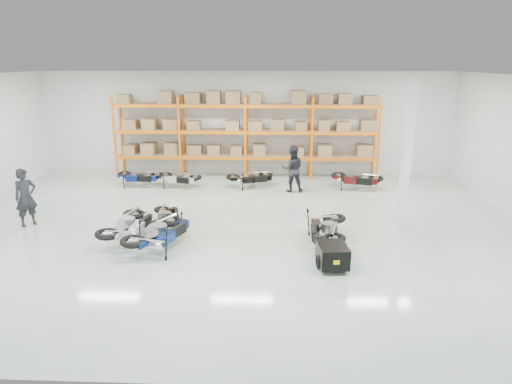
{
  "coord_description": "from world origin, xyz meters",
  "views": [
    {
      "loc": [
        1.26,
        -13.06,
        4.99
      ],
      "look_at": [
        0.7,
        0.24,
        1.1
      ],
      "focal_mm": 32.0,
      "sensor_mm": 36.0,
      "label": 1
    }
  ],
  "objects_px": {
    "moto_touring_right": "(326,224)",
    "moto_back_a": "(139,174)",
    "moto_back_c": "(251,175)",
    "person_left": "(26,197)",
    "trailer": "(332,255)",
    "moto_back_b": "(178,176)",
    "moto_blue_centre": "(160,228)",
    "moto_black_far_left": "(167,214)",
    "moto_silver_left": "(129,221)",
    "moto_back_d": "(356,176)",
    "person_back": "(292,169)"
  },
  "relations": [
    {
      "from": "moto_touring_right",
      "to": "moto_back_a",
      "type": "relative_size",
      "value": 1.13
    },
    {
      "from": "moto_back_c",
      "to": "person_left",
      "type": "distance_m",
      "value": 8.16
    },
    {
      "from": "trailer",
      "to": "moto_back_b",
      "type": "distance_m",
      "value": 9.01
    },
    {
      "from": "moto_blue_centre",
      "to": "trailer",
      "type": "relative_size",
      "value": 1.36
    },
    {
      "from": "moto_touring_right",
      "to": "trailer",
      "type": "bearing_deg",
      "value": -81.81
    },
    {
      "from": "person_left",
      "to": "moto_back_a",
      "type": "bearing_deg",
      "value": 17.34
    },
    {
      "from": "moto_black_far_left",
      "to": "trailer",
      "type": "bearing_deg",
      "value": 143.2
    },
    {
      "from": "moto_blue_centre",
      "to": "moto_silver_left",
      "type": "relative_size",
      "value": 1.02
    },
    {
      "from": "moto_black_far_left",
      "to": "person_left",
      "type": "distance_m",
      "value": 4.43
    },
    {
      "from": "moto_silver_left",
      "to": "moto_back_b",
      "type": "xyz_separation_m",
      "value": [
        0.2,
        5.7,
        -0.12
      ]
    },
    {
      "from": "moto_blue_centre",
      "to": "moto_black_far_left",
      "type": "bearing_deg",
      "value": -62.3
    },
    {
      "from": "moto_blue_centre",
      "to": "moto_back_a",
      "type": "bearing_deg",
      "value": -47.82
    },
    {
      "from": "moto_blue_centre",
      "to": "moto_silver_left",
      "type": "bearing_deg",
      "value": -8.39
    },
    {
      "from": "moto_black_far_left",
      "to": "moto_back_d",
      "type": "bearing_deg",
      "value": -152.24
    },
    {
      "from": "moto_back_c",
      "to": "trailer",
      "type": "bearing_deg",
      "value": 179.52
    },
    {
      "from": "moto_back_c",
      "to": "person_back",
      "type": "height_order",
      "value": "person_back"
    },
    {
      "from": "moto_back_d",
      "to": "person_left",
      "type": "relative_size",
      "value": 0.98
    },
    {
      "from": "moto_back_b",
      "to": "moto_back_d",
      "type": "bearing_deg",
      "value": -75.97
    },
    {
      "from": "moto_silver_left",
      "to": "moto_back_b",
      "type": "height_order",
      "value": "moto_silver_left"
    },
    {
      "from": "moto_blue_centre",
      "to": "moto_back_c",
      "type": "relative_size",
      "value": 1.21
    },
    {
      "from": "person_left",
      "to": "person_back",
      "type": "height_order",
      "value": "person_left"
    },
    {
      "from": "moto_back_d",
      "to": "person_left",
      "type": "height_order",
      "value": "person_left"
    },
    {
      "from": "moto_touring_right",
      "to": "moto_back_c",
      "type": "relative_size",
      "value": 1.14
    },
    {
      "from": "trailer",
      "to": "moto_back_d",
      "type": "relative_size",
      "value": 0.84
    },
    {
      "from": "moto_back_a",
      "to": "moto_silver_left",
      "type": "bearing_deg",
      "value": -161.31
    },
    {
      "from": "moto_back_c",
      "to": "person_back",
      "type": "bearing_deg",
      "value": -125.57
    },
    {
      "from": "moto_back_c",
      "to": "person_left",
      "type": "bearing_deg",
      "value": 106.33
    },
    {
      "from": "moto_blue_centre",
      "to": "trailer",
      "type": "distance_m",
      "value": 4.62
    },
    {
      "from": "moto_black_far_left",
      "to": "person_left",
      "type": "bearing_deg",
      "value": -10.96
    },
    {
      "from": "moto_blue_centre",
      "to": "moto_back_b",
      "type": "bearing_deg",
      "value": -61.5
    },
    {
      "from": "moto_black_far_left",
      "to": "person_back",
      "type": "bearing_deg",
      "value": -140.68
    },
    {
      "from": "moto_back_b",
      "to": "moto_blue_centre",
      "type": "bearing_deg",
      "value": -158.53
    },
    {
      "from": "moto_back_a",
      "to": "person_back",
      "type": "xyz_separation_m",
      "value": [
        6.21,
        -0.5,
        0.38
      ]
    },
    {
      "from": "moto_touring_right",
      "to": "moto_back_a",
      "type": "distance_m",
      "value": 9.04
    },
    {
      "from": "person_back",
      "to": "moto_black_far_left",
      "type": "bearing_deg",
      "value": 44.6
    },
    {
      "from": "moto_back_d",
      "to": "person_left",
      "type": "distance_m",
      "value": 11.81
    },
    {
      "from": "moto_black_far_left",
      "to": "moto_touring_right",
      "type": "relative_size",
      "value": 0.85
    },
    {
      "from": "moto_back_d",
      "to": "person_back",
      "type": "distance_m",
      "value": 2.61
    },
    {
      "from": "moto_black_far_left",
      "to": "person_back",
      "type": "xyz_separation_m",
      "value": [
        3.93,
        4.34,
        0.4
      ]
    },
    {
      "from": "moto_touring_right",
      "to": "moto_back_d",
      "type": "bearing_deg",
      "value": 80.67
    },
    {
      "from": "person_left",
      "to": "person_back",
      "type": "relative_size",
      "value": 1.01
    },
    {
      "from": "trailer",
      "to": "moto_back_b",
      "type": "relative_size",
      "value": 0.94
    },
    {
      "from": "moto_touring_right",
      "to": "person_left",
      "type": "bearing_deg",
      "value": -178.74
    },
    {
      "from": "moto_black_far_left",
      "to": "trailer",
      "type": "relative_size",
      "value": 1.08
    },
    {
      "from": "moto_blue_centre",
      "to": "person_left",
      "type": "bearing_deg",
      "value": 0.55
    },
    {
      "from": "moto_silver_left",
      "to": "moto_black_far_left",
      "type": "bearing_deg",
      "value": -123.84
    },
    {
      "from": "moto_touring_right",
      "to": "moto_back_d",
      "type": "relative_size",
      "value": 1.07
    },
    {
      "from": "moto_touring_right",
      "to": "moto_back_b",
      "type": "height_order",
      "value": "moto_touring_right"
    },
    {
      "from": "moto_blue_centre",
      "to": "moto_back_c",
      "type": "height_order",
      "value": "moto_blue_centre"
    },
    {
      "from": "trailer",
      "to": "moto_touring_right",
      "type": "bearing_deg",
      "value": 84.32
    }
  ]
}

